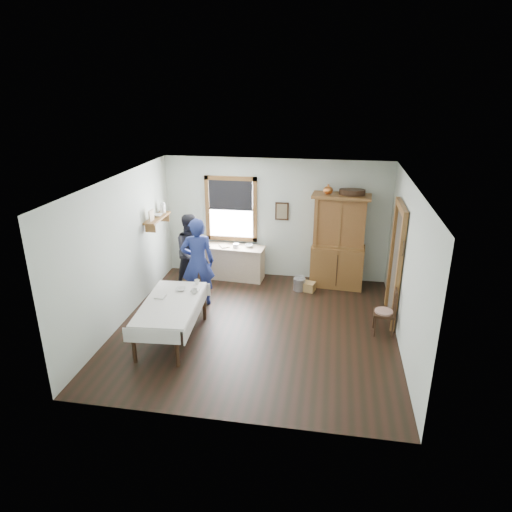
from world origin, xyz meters
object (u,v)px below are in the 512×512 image
china_hutch (339,242)px  pail (299,284)px  dining_table (172,321)px  spindle_chair (384,311)px  woman_blue (198,265)px  work_counter (235,262)px  wicker_basket (307,286)px  figure_dark (192,254)px

china_hutch → pail: bearing=-149.9°
china_hutch → dining_table: 4.00m
pail → spindle_chair: bearing=-44.2°
dining_table → woman_blue: size_ratio=1.07×
work_counter → woman_blue: (-0.44, -1.37, 0.45)m
spindle_chair → dining_table: bearing=-163.5°
spindle_chair → woman_blue: 3.64m
spindle_chair → wicker_basket: size_ratio=2.66×
china_hutch → dining_table: bearing=-131.2°
work_counter → figure_dark: size_ratio=0.88×
work_counter → figure_dark: 1.08m
dining_table → wicker_basket: dining_table is taller
pail → figure_dark: bearing=-174.4°
wicker_basket → figure_dark: bearing=-174.7°
woman_blue → china_hutch: bearing=-170.5°
woman_blue → figure_dark: bearing=-81.8°
wicker_basket → woman_blue: size_ratio=0.20×
dining_table → spindle_chair: bearing=12.8°
spindle_chair → wicker_basket: spindle_chair is taller
dining_table → china_hutch: bearing=44.7°
spindle_chair → figure_dark: figure_dark is taller
work_counter → pail: 1.58m
dining_table → pail: dining_table is taller
pail → wicker_basket: (0.17, 0.00, -0.04)m
spindle_chair → figure_dark: 4.15m
work_counter → wicker_basket: work_counter is taller
pail → wicker_basket: pail is taller
china_hutch → pail: size_ratio=7.56×
work_counter → china_hutch: (2.29, -0.03, 0.64)m
work_counter → woman_blue: woman_blue is taller
china_hutch → wicker_basket: 1.17m
work_counter → dining_table: (-0.51, -2.80, -0.03)m
dining_table → woman_blue: woman_blue is taller
china_hutch → dining_table: (-2.80, -2.77, -0.67)m
china_hutch → wicker_basket: (-0.61, -0.38, -0.93)m
dining_table → woman_blue: 1.50m
woman_blue → work_counter: bearing=-124.6°
dining_table → woman_blue: (0.07, 1.42, 0.47)m
work_counter → wicker_basket: size_ratio=4.04×
pail → woman_blue: woman_blue is taller
work_counter → wicker_basket: (1.67, -0.40, -0.29)m
figure_dark → woman_blue: bearing=-102.2°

